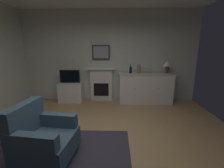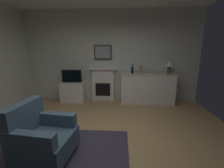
{
  "view_description": "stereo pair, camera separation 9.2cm",
  "coord_description": "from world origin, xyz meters",
  "px_view_note": "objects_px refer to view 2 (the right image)",
  "views": [
    {
      "loc": [
        0.26,
        -2.42,
        1.73
      ],
      "look_at": [
        0.16,
        0.67,
        1.0
      ],
      "focal_mm": 24.81,
      "sensor_mm": 36.0,
      "label": 1
    },
    {
      "loc": [
        0.35,
        -2.42,
        1.73
      ],
      "look_at": [
        0.16,
        0.67,
        1.0
      ],
      "focal_mm": 24.81,
      "sensor_mm": 36.0,
      "label": 2
    }
  ],
  "objects_px": {
    "wine_glass_left": "(146,69)",
    "tv_cabinet": "(73,92)",
    "wine_glass_right": "(153,69)",
    "fireplace_unit": "(103,84)",
    "wine_glass_center": "(149,70)",
    "tv_set": "(72,76)",
    "table_lamp": "(170,64)",
    "sideboard_cabinet": "(147,88)",
    "wine_bottle": "(132,70)",
    "framed_picture": "(103,52)",
    "vase_decorative": "(140,69)",
    "armchair": "(42,137)"
  },
  "relations": [
    {
      "from": "wine_glass_right",
      "to": "sideboard_cabinet",
      "type": "bearing_deg",
      "value": -174.07
    },
    {
      "from": "tv_set",
      "to": "wine_glass_center",
      "type": "bearing_deg",
      "value": -0.3
    },
    {
      "from": "framed_picture",
      "to": "wine_glass_left",
      "type": "xyz_separation_m",
      "value": [
        1.34,
        -0.22,
        -0.5
      ]
    },
    {
      "from": "tv_set",
      "to": "tv_cabinet",
      "type": "bearing_deg",
      "value": 90.0
    },
    {
      "from": "wine_glass_center",
      "to": "tv_cabinet",
      "type": "xyz_separation_m",
      "value": [
        -2.42,
        0.04,
        -0.76
      ]
    },
    {
      "from": "tv_cabinet",
      "to": "sideboard_cabinet",
      "type": "bearing_deg",
      "value": -0.36
    },
    {
      "from": "wine_glass_left",
      "to": "wine_glass_center",
      "type": "bearing_deg",
      "value": -13.17
    },
    {
      "from": "table_lamp",
      "to": "wine_glass_center",
      "type": "height_order",
      "value": "table_lamp"
    },
    {
      "from": "armchair",
      "to": "wine_glass_right",
      "type": "bearing_deg",
      "value": 50.86
    },
    {
      "from": "wine_glass_left",
      "to": "tv_set",
      "type": "relative_size",
      "value": 0.27
    },
    {
      "from": "sideboard_cabinet",
      "to": "table_lamp",
      "type": "relative_size",
      "value": 4.16
    },
    {
      "from": "wine_glass_right",
      "to": "wine_glass_center",
      "type": "bearing_deg",
      "value": -162.29
    },
    {
      "from": "fireplace_unit",
      "to": "wine_glass_center",
      "type": "xyz_separation_m",
      "value": [
        1.45,
        -0.2,
        0.53
      ]
    },
    {
      "from": "wine_glass_left",
      "to": "wine_glass_center",
      "type": "relative_size",
      "value": 1.0
    },
    {
      "from": "framed_picture",
      "to": "tv_cabinet",
      "type": "bearing_deg",
      "value": -167.99
    },
    {
      "from": "wine_bottle",
      "to": "wine_glass_center",
      "type": "relative_size",
      "value": 1.76
    },
    {
      "from": "tv_cabinet",
      "to": "vase_decorative",
      "type": "bearing_deg",
      "value": -1.73
    },
    {
      "from": "vase_decorative",
      "to": "framed_picture",
      "type": "bearing_deg",
      "value": 166.92
    },
    {
      "from": "tv_set",
      "to": "armchair",
      "type": "relative_size",
      "value": 0.67
    },
    {
      "from": "wine_bottle",
      "to": "tv_set",
      "type": "xyz_separation_m",
      "value": [
        -1.9,
        0.02,
        -0.22
      ]
    },
    {
      "from": "armchair",
      "to": "table_lamp",
      "type": "bearing_deg",
      "value": 45.03
    },
    {
      "from": "wine_glass_center",
      "to": "wine_glass_right",
      "type": "relative_size",
      "value": 1.0
    },
    {
      "from": "armchair",
      "to": "wine_glass_left",
      "type": "bearing_deg",
      "value": 53.7
    },
    {
      "from": "wine_glass_center",
      "to": "tv_set",
      "type": "xyz_separation_m",
      "value": [
        -2.42,
        0.01,
        -0.23
      ]
    },
    {
      "from": "fireplace_unit",
      "to": "sideboard_cabinet",
      "type": "xyz_separation_m",
      "value": [
        1.42,
        -0.18,
        -0.07
      ]
    },
    {
      "from": "framed_picture",
      "to": "vase_decorative",
      "type": "distance_m",
      "value": 1.3
    },
    {
      "from": "tv_set",
      "to": "wine_glass_right",
      "type": "bearing_deg",
      "value": 0.51
    },
    {
      "from": "fireplace_unit",
      "to": "tv_cabinet",
      "type": "relative_size",
      "value": 1.47
    },
    {
      "from": "wine_bottle",
      "to": "tv_cabinet",
      "type": "xyz_separation_m",
      "value": [
        -1.9,
        0.04,
        -0.74
      ]
    },
    {
      "from": "wine_glass_right",
      "to": "tv_set",
      "type": "relative_size",
      "value": 0.27
    },
    {
      "from": "fireplace_unit",
      "to": "wine_glass_left",
      "type": "relative_size",
      "value": 6.67
    },
    {
      "from": "wine_bottle",
      "to": "vase_decorative",
      "type": "height_order",
      "value": "wine_bottle"
    },
    {
      "from": "wine_glass_right",
      "to": "armchair",
      "type": "xyz_separation_m",
      "value": [
        -2.19,
        -2.69,
        -0.7
      ]
    },
    {
      "from": "wine_glass_center",
      "to": "fireplace_unit",
      "type": "bearing_deg",
      "value": 172.2
    },
    {
      "from": "wine_glass_center",
      "to": "framed_picture",
      "type": "bearing_deg",
      "value": 170.45
    },
    {
      "from": "fireplace_unit",
      "to": "wine_glass_right",
      "type": "height_order",
      "value": "wine_glass_right"
    },
    {
      "from": "vase_decorative",
      "to": "armchair",
      "type": "height_order",
      "value": "vase_decorative"
    },
    {
      "from": "wine_glass_left",
      "to": "framed_picture",
      "type": "bearing_deg",
      "value": 170.75
    },
    {
      "from": "framed_picture",
      "to": "wine_bottle",
      "type": "bearing_deg",
      "value": -15.03
    },
    {
      "from": "wine_bottle",
      "to": "framed_picture",
      "type": "bearing_deg",
      "value": 164.97
    },
    {
      "from": "wine_glass_right",
      "to": "tv_set",
      "type": "bearing_deg",
      "value": -179.49
    },
    {
      "from": "sideboard_cabinet",
      "to": "tv_set",
      "type": "distance_m",
      "value": 2.42
    },
    {
      "from": "wine_glass_right",
      "to": "fireplace_unit",
      "type": "bearing_deg",
      "value": 174.03
    },
    {
      "from": "table_lamp",
      "to": "wine_glass_left",
      "type": "distance_m",
      "value": 0.72
    },
    {
      "from": "wine_glass_left",
      "to": "table_lamp",
      "type": "bearing_deg",
      "value": -0.4
    },
    {
      "from": "framed_picture",
      "to": "wine_glass_right",
      "type": "height_order",
      "value": "framed_picture"
    },
    {
      "from": "wine_glass_left",
      "to": "tv_cabinet",
      "type": "relative_size",
      "value": 0.22
    },
    {
      "from": "wine_bottle",
      "to": "wine_glass_right",
      "type": "relative_size",
      "value": 1.76
    },
    {
      "from": "fireplace_unit",
      "to": "wine_glass_left",
      "type": "bearing_deg",
      "value": -7.35
    },
    {
      "from": "wine_glass_right",
      "to": "tv_cabinet",
      "type": "distance_m",
      "value": 2.64
    }
  ]
}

